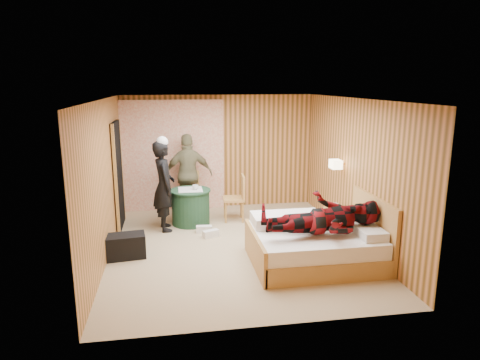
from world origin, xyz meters
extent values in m
cube|color=tan|center=(0.00, 0.00, 0.00)|extent=(4.20, 5.00, 0.01)
cube|color=silver|center=(0.00, 0.00, 2.50)|extent=(4.20, 5.00, 0.01)
cube|color=#CC824E|center=(0.00, 2.50, 1.25)|extent=(4.20, 0.02, 2.50)
cube|color=#CC824E|center=(-2.10, 0.00, 1.25)|extent=(0.02, 5.00, 2.50)
cube|color=#CC824E|center=(2.10, 0.00, 1.25)|extent=(0.02, 5.00, 2.50)
cube|color=silver|center=(-1.00, 2.43, 1.20)|extent=(2.20, 0.08, 2.40)
cube|color=black|center=(-2.06, 1.40, 1.02)|extent=(0.06, 0.90, 2.05)
cylinder|color=gold|center=(2.00, 0.45, 1.30)|extent=(0.18, 0.04, 0.04)
cube|color=beige|center=(1.92, 0.45, 1.30)|extent=(0.18, 0.24, 0.16)
cube|color=tan|center=(1.10, -0.87, 0.14)|extent=(1.87, 1.50, 0.28)
cube|color=white|center=(1.10, -0.87, 0.40)|extent=(1.82, 1.44, 0.23)
cube|color=tan|center=(0.16, -0.87, 0.26)|extent=(0.06, 1.50, 0.52)
cube|color=tan|center=(2.06, -0.87, 0.52)|extent=(0.06, 1.50, 1.03)
cube|color=silver|center=(1.83, -1.23, 0.58)|extent=(0.36, 0.52, 0.13)
cube|color=silver|center=(1.83, -0.51, 0.58)|extent=(0.36, 0.52, 0.13)
cube|color=white|center=(0.77, -0.45, 0.60)|extent=(1.12, 0.56, 0.17)
cube|color=tan|center=(1.88, 0.14, 0.26)|extent=(0.38, 0.52, 0.52)
cube|color=tan|center=(1.88, 0.14, 0.42)|extent=(0.40, 0.54, 0.03)
cylinder|color=#224A2C|center=(-0.70, 1.35, 0.34)|extent=(0.74, 0.74, 0.68)
cylinder|color=#224A2C|center=(-0.70, 1.35, 0.68)|extent=(0.80, 0.80, 0.03)
cube|color=silver|center=(-0.70, 1.35, 0.70)|extent=(0.59, 0.59, 0.01)
cube|color=tan|center=(-0.70, 1.91, 0.45)|extent=(0.45, 0.45, 0.05)
cube|color=tan|center=(-0.68, 2.10, 0.70)|extent=(0.42, 0.07, 0.46)
cylinder|color=tan|center=(-0.88, 1.75, 0.21)|extent=(0.04, 0.04, 0.43)
cylinder|color=tan|center=(-0.52, 2.06, 0.21)|extent=(0.04, 0.04, 0.43)
cube|color=tan|center=(0.17, 1.43, 0.45)|extent=(0.45, 0.45, 0.05)
cube|color=tan|center=(0.37, 1.41, 0.71)|extent=(0.07, 0.43, 0.46)
cylinder|color=tan|center=(0.01, 1.61, 0.22)|extent=(0.04, 0.04, 0.43)
cylinder|color=tan|center=(0.33, 1.24, 0.22)|extent=(0.04, 0.04, 0.43)
cube|color=black|center=(-1.85, -0.18, 0.19)|extent=(0.72, 0.44, 0.38)
cube|color=silver|center=(-0.38, 0.52, 0.07)|extent=(0.32, 0.22, 0.13)
cube|color=silver|center=(-0.48, 0.79, 0.07)|extent=(0.30, 0.14, 0.13)
imported|color=black|center=(-1.20, 1.09, 0.86)|extent=(0.51, 0.68, 1.72)
imported|color=#726E4C|center=(-0.70, 2.02, 0.86)|extent=(1.03, 0.47, 1.72)
imported|color=#64090D|center=(1.15, -1.07, 0.95)|extent=(0.86, 0.67, 1.77)
imported|color=silver|center=(1.88, 0.09, 0.53)|extent=(0.25, 0.27, 0.02)
imported|color=silver|center=(1.88, 0.09, 0.55)|extent=(0.24, 0.27, 0.02)
imported|color=silver|center=(1.88, 0.27, 0.57)|extent=(0.12, 0.12, 0.09)
imported|color=silver|center=(-0.60, 1.30, 0.76)|extent=(0.12, 0.12, 0.10)
camera|label=1|loc=(-1.04, -6.85, 2.76)|focal=32.00mm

